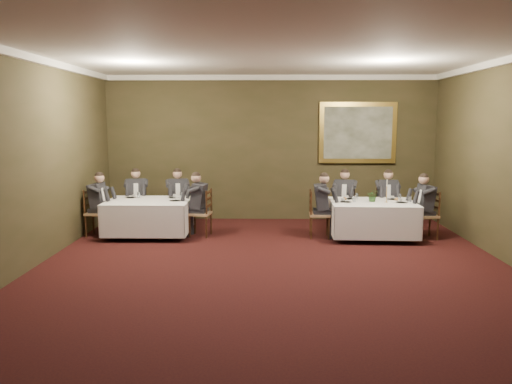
{
  "coord_description": "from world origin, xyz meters",
  "views": [
    {
      "loc": [
        -0.16,
        -7.19,
        2.44
      ],
      "look_at": [
        -0.31,
        1.72,
        1.15
      ],
      "focal_mm": 35.0,
      "sensor_mm": 36.0,
      "label": 1
    }
  ],
  "objects_px": {
    "table_second": "(149,215)",
    "chair_sec_backright": "(178,215)",
    "diner_sec_endright": "(200,212)",
    "diner_sec_endleft": "(97,212)",
    "diner_main_endright": "(426,214)",
    "diner_sec_backleft": "(137,205)",
    "diner_main_backright": "(386,207)",
    "diner_main_endleft": "(320,213)",
    "painting": "(358,133)",
    "chair_main_backright": "(386,216)",
    "chair_sec_endleft": "(97,222)",
    "centerpiece": "(373,195)",
    "chair_main_endright": "(426,225)",
    "chair_main_endleft": "(319,224)",
    "chair_main_backleft": "(344,216)",
    "chair_sec_endright": "(201,223)",
    "diner_main_backleft": "(345,206)",
    "table_main": "(372,217)",
    "candlestick": "(387,194)",
    "diner_sec_backright": "(178,205)",
    "chair_sec_backleft": "(137,215)"
  },
  "relations": [
    {
      "from": "chair_main_backleft",
      "to": "chair_sec_backright",
      "type": "height_order",
      "value": "same"
    },
    {
      "from": "diner_main_backleft",
      "to": "chair_main_backright",
      "type": "relative_size",
      "value": 1.35
    },
    {
      "from": "chair_sec_backright",
      "to": "diner_main_endleft",
      "type": "bearing_deg",
      "value": 148.91
    },
    {
      "from": "chair_main_backright",
      "to": "diner_main_backright",
      "type": "xyz_separation_m",
      "value": [
        -0.0,
        -0.01,
        0.23
      ]
    },
    {
      "from": "table_second",
      "to": "chair_main_endleft",
      "type": "xyz_separation_m",
      "value": [
        3.59,
        -0.08,
        -0.17
      ]
    },
    {
      "from": "table_second",
      "to": "centerpiece",
      "type": "distance_m",
      "value": 4.71
    },
    {
      "from": "diner_sec_endright",
      "to": "chair_main_endright",
      "type": "bearing_deg",
      "value": -82.95
    },
    {
      "from": "chair_sec_backright",
      "to": "centerpiece",
      "type": "height_order",
      "value": "centerpiece"
    },
    {
      "from": "chair_main_endright",
      "to": "chair_sec_backright",
      "type": "height_order",
      "value": "same"
    },
    {
      "from": "chair_sec_endright",
      "to": "diner_sec_endleft",
      "type": "distance_m",
      "value": 2.21
    },
    {
      "from": "diner_sec_backleft",
      "to": "chair_main_endright",
      "type": "bearing_deg",
      "value": 160.76
    },
    {
      "from": "diner_sec_backleft",
      "to": "diner_main_backright",
      "type": "bearing_deg",
      "value": 168.81
    },
    {
      "from": "diner_main_endright",
      "to": "diner_sec_endright",
      "type": "relative_size",
      "value": 1.0
    },
    {
      "from": "diner_main_backleft",
      "to": "diner_main_backright",
      "type": "bearing_deg",
      "value": -165.83
    },
    {
      "from": "diner_main_backright",
      "to": "chair_sec_endleft",
      "type": "distance_m",
      "value": 6.34
    },
    {
      "from": "chair_main_backleft",
      "to": "diner_main_backleft",
      "type": "xyz_separation_m",
      "value": [
        -0.0,
        -0.01,
        0.23
      ]
    },
    {
      "from": "diner_sec_endright",
      "to": "painting",
      "type": "xyz_separation_m",
      "value": [
        3.6,
        1.8,
        1.62
      ]
    },
    {
      "from": "chair_sec_backright",
      "to": "chair_main_backleft",
      "type": "bearing_deg",
      "value": 164.6
    },
    {
      "from": "chair_main_backleft",
      "to": "diner_sec_endleft",
      "type": "distance_m",
      "value": 5.42
    },
    {
      "from": "table_second",
      "to": "chair_sec_backright",
      "type": "bearing_deg",
      "value": 62.75
    },
    {
      "from": "chair_sec_backleft",
      "to": "chair_sec_endright",
      "type": "height_order",
      "value": "same"
    },
    {
      "from": "chair_main_backleft",
      "to": "table_main",
      "type": "bearing_deg",
      "value": 131.62
    },
    {
      "from": "chair_main_endright",
      "to": "painting",
      "type": "relative_size",
      "value": 0.54
    },
    {
      "from": "candlestick",
      "to": "diner_main_backright",
      "type": "bearing_deg",
      "value": 75.59
    },
    {
      "from": "chair_sec_endright",
      "to": "candlestick",
      "type": "bearing_deg",
      "value": -83.62
    },
    {
      "from": "table_main",
      "to": "table_second",
      "type": "relative_size",
      "value": 1.02
    },
    {
      "from": "chair_main_backleft",
      "to": "chair_sec_endleft",
      "type": "distance_m",
      "value": 5.42
    },
    {
      "from": "chair_main_endleft",
      "to": "chair_sec_endleft",
      "type": "relative_size",
      "value": 1.0
    },
    {
      "from": "diner_main_endright",
      "to": "chair_main_backleft",
      "type": "bearing_deg",
      "value": 51.86
    },
    {
      "from": "table_main",
      "to": "diner_sec_endright",
      "type": "distance_m",
      "value": 3.6
    },
    {
      "from": "chair_main_backright",
      "to": "diner_sec_endright",
      "type": "xyz_separation_m",
      "value": [
        -4.1,
        -0.76,
        0.23
      ]
    },
    {
      "from": "diner_main_endleft",
      "to": "chair_sec_endleft",
      "type": "height_order",
      "value": "diner_main_endleft"
    },
    {
      "from": "table_second",
      "to": "centerpiece",
      "type": "relative_size",
      "value": 6.59
    },
    {
      "from": "candlestick",
      "to": "diner_sec_backright",
      "type": "bearing_deg",
      "value": 166.7
    },
    {
      "from": "diner_sec_backleft",
      "to": "chair_sec_endleft",
      "type": "distance_m",
      "value": 1.11
    },
    {
      "from": "chair_main_endright",
      "to": "diner_sec_backright",
      "type": "xyz_separation_m",
      "value": [
        -5.33,
        1.04,
        0.23
      ]
    },
    {
      "from": "diner_main_endright",
      "to": "diner_sec_endleft",
      "type": "bearing_deg",
      "value": 82.54
    },
    {
      "from": "chair_main_endright",
      "to": "chair_main_backright",
      "type": "bearing_deg",
      "value": 27.16
    },
    {
      "from": "table_main",
      "to": "diner_sec_endleft",
      "type": "bearing_deg",
      "value": 178.88
    },
    {
      "from": "table_second",
      "to": "chair_sec_endleft",
      "type": "xyz_separation_m",
      "value": [
        -1.11,
        -0.0,
        -0.17
      ]
    },
    {
      "from": "chair_main_endright",
      "to": "centerpiece",
      "type": "distance_m",
      "value": 1.26
    },
    {
      "from": "chair_main_backleft",
      "to": "diner_sec_endleft",
      "type": "bearing_deg",
      "value": 24.68
    },
    {
      "from": "diner_sec_endright",
      "to": "diner_sec_endleft",
      "type": "xyz_separation_m",
      "value": [
        -2.19,
        -0.01,
        0.0
      ]
    },
    {
      "from": "chair_main_backright",
      "to": "diner_sec_endright",
      "type": "height_order",
      "value": "diner_sec_endright"
    },
    {
      "from": "diner_main_backleft",
      "to": "diner_main_endleft",
      "type": "xyz_separation_m",
      "value": [
        -0.65,
        -0.86,
        0.0
      ]
    },
    {
      "from": "chair_sec_endright",
      "to": "candlestick",
      "type": "xyz_separation_m",
      "value": [
        3.85,
        -0.18,
        0.66
      ]
    },
    {
      "from": "chair_sec_endright",
      "to": "chair_sec_endleft",
      "type": "height_order",
      "value": "same"
    },
    {
      "from": "diner_sec_backleft",
      "to": "painting",
      "type": "distance_m",
      "value": 5.49
    },
    {
      "from": "chair_main_endleft",
      "to": "candlestick",
      "type": "relative_size",
      "value": 2.06
    },
    {
      "from": "chair_sec_backleft",
      "to": "painting",
      "type": "distance_m",
      "value": 5.56
    }
  ]
}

